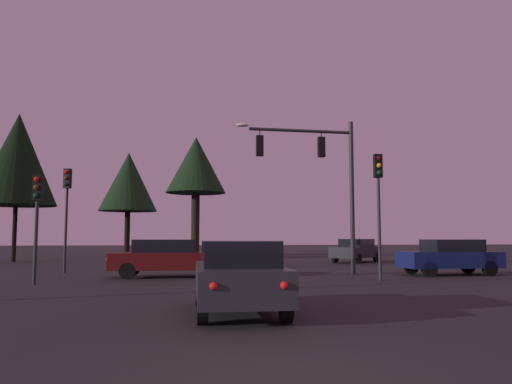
{
  "coord_description": "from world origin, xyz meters",
  "views": [
    {
      "loc": [
        -1.25,
        -5.44,
        1.58
      ],
      "look_at": [
        1.98,
        14.24,
        3.41
      ],
      "focal_mm": 35.27,
      "sensor_mm": 36.0,
      "label": 1
    }
  ],
  "objects_px": {
    "traffic_signal_mast_arm": "(321,168)",
    "tree_left_far": "(196,166)",
    "traffic_light_corner_right": "(37,206)",
    "car_crossing_right": "(167,257)",
    "car_nearside_lane": "(238,275)",
    "car_crossing_left": "(450,256)",
    "traffic_light_median": "(67,199)",
    "tree_behind_sign": "(18,159)",
    "tree_center_horizon": "(128,182)",
    "traffic_light_corner_left": "(379,191)",
    "car_far_lane": "(356,250)"
  },
  "relations": [
    {
      "from": "traffic_signal_mast_arm",
      "to": "tree_left_far",
      "type": "distance_m",
      "value": 7.37
    },
    {
      "from": "tree_left_far",
      "to": "traffic_light_corner_right",
      "type": "bearing_deg",
      "value": -125.06
    },
    {
      "from": "traffic_signal_mast_arm",
      "to": "traffic_light_corner_right",
      "type": "relative_size",
      "value": 1.82
    },
    {
      "from": "traffic_light_corner_right",
      "to": "car_crossing_right",
      "type": "bearing_deg",
      "value": 30.8
    },
    {
      "from": "car_nearside_lane",
      "to": "car_crossing_left",
      "type": "distance_m",
      "value": 14.01
    },
    {
      "from": "traffic_light_corner_right",
      "to": "car_crossing_left",
      "type": "relative_size",
      "value": 0.88
    },
    {
      "from": "car_nearside_lane",
      "to": "car_crossing_left",
      "type": "bearing_deg",
      "value": 42.2
    },
    {
      "from": "traffic_light_median",
      "to": "car_crossing_right",
      "type": "height_order",
      "value": "traffic_light_median"
    },
    {
      "from": "tree_behind_sign",
      "to": "tree_center_horizon",
      "type": "bearing_deg",
      "value": 49.49
    },
    {
      "from": "traffic_light_median",
      "to": "tree_behind_sign",
      "type": "distance_m",
      "value": 13.98
    },
    {
      "from": "traffic_signal_mast_arm",
      "to": "traffic_light_median",
      "type": "xyz_separation_m",
      "value": [
        -11.27,
        2.63,
        -1.34
      ]
    },
    {
      "from": "traffic_signal_mast_arm",
      "to": "tree_behind_sign",
      "type": "relative_size",
      "value": 0.67
    },
    {
      "from": "traffic_light_corner_left",
      "to": "tree_left_far",
      "type": "xyz_separation_m",
      "value": [
        -6.54,
        8.51,
        1.99
      ]
    },
    {
      "from": "car_nearside_lane",
      "to": "traffic_light_corner_right",
      "type": "bearing_deg",
      "value": 128.57
    },
    {
      "from": "traffic_signal_mast_arm",
      "to": "car_crossing_right",
      "type": "xyz_separation_m",
      "value": [
        -6.66,
        -0.52,
        -3.89
      ]
    },
    {
      "from": "car_crossing_right",
      "to": "tree_behind_sign",
      "type": "bearing_deg",
      "value": 124.03
    },
    {
      "from": "car_crossing_right",
      "to": "car_crossing_left",
      "type": "bearing_deg",
      "value": -3.68
    },
    {
      "from": "traffic_light_corner_left",
      "to": "car_nearside_lane",
      "type": "bearing_deg",
      "value": -130.87
    },
    {
      "from": "traffic_light_corner_right",
      "to": "tree_center_horizon",
      "type": "xyz_separation_m",
      "value": [
        0.76,
        25.86,
        3.69
      ]
    },
    {
      "from": "traffic_light_corner_right",
      "to": "car_nearside_lane",
      "type": "distance_m",
      "value": 9.84
    },
    {
      "from": "tree_left_far",
      "to": "car_crossing_right",
      "type": "bearing_deg",
      "value": -103.63
    },
    {
      "from": "car_crossing_left",
      "to": "car_crossing_right",
      "type": "bearing_deg",
      "value": 176.32
    },
    {
      "from": "traffic_light_corner_right",
      "to": "tree_behind_sign",
      "type": "height_order",
      "value": "tree_behind_sign"
    },
    {
      "from": "car_crossing_left",
      "to": "traffic_light_corner_left",
      "type": "bearing_deg",
      "value": -152.36
    },
    {
      "from": "car_far_lane",
      "to": "traffic_signal_mast_arm",
      "type": "bearing_deg",
      "value": -117.93
    },
    {
      "from": "car_crossing_right",
      "to": "car_far_lane",
      "type": "bearing_deg",
      "value": 41.61
    },
    {
      "from": "car_crossing_left",
      "to": "tree_left_far",
      "type": "xyz_separation_m",
      "value": [
        -10.63,
        6.36,
        4.56
      ]
    },
    {
      "from": "tree_left_far",
      "to": "tree_behind_sign",
      "type": "bearing_deg",
      "value": 140.22
    },
    {
      "from": "car_far_lane",
      "to": "tree_behind_sign",
      "type": "distance_m",
      "value": 23.72
    },
    {
      "from": "traffic_light_corner_left",
      "to": "car_crossing_right",
      "type": "xyz_separation_m",
      "value": [
        -7.89,
        2.91,
        -2.56
      ]
    },
    {
      "from": "car_nearside_lane",
      "to": "car_far_lane",
      "type": "height_order",
      "value": "same"
    },
    {
      "from": "car_nearside_lane",
      "to": "car_far_lane",
      "type": "distance_m",
      "value": 23.36
    },
    {
      "from": "car_crossing_left",
      "to": "car_crossing_right",
      "type": "relative_size",
      "value": 0.91
    },
    {
      "from": "tree_center_horizon",
      "to": "car_crossing_left",
      "type": "bearing_deg",
      "value": -56.9
    },
    {
      "from": "car_crossing_right",
      "to": "tree_left_far",
      "type": "height_order",
      "value": "tree_left_far"
    },
    {
      "from": "traffic_light_median",
      "to": "tree_behind_sign",
      "type": "relative_size",
      "value": 0.47
    },
    {
      "from": "traffic_light_corner_left",
      "to": "tree_left_far",
      "type": "bearing_deg",
      "value": 127.54
    },
    {
      "from": "traffic_light_median",
      "to": "car_nearside_lane",
      "type": "xyz_separation_m",
      "value": [
        6.22,
        -13.32,
        -2.56
      ]
    },
    {
      "from": "car_nearside_lane",
      "to": "tree_center_horizon",
      "type": "bearing_deg",
      "value": 98.95
    },
    {
      "from": "car_crossing_right",
      "to": "tree_center_horizon",
      "type": "height_order",
      "value": "tree_center_horizon"
    },
    {
      "from": "traffic_light_corner_right",
      "to": "car_far_lane",
      "type": "bearing_deg",
      "value": 39.0
    },
    {
      "from": "car_nearside_lane",
      "to": "tree_center_horizon",
      "type": "distance_m",
      "value": 34.27
    },
    {
      "from": "tree_center_horizon",
      "to": "traffic_light_corner_left",
      "type": "bearing_deg",
      "value": -66.16
    },
    {
      "from": "traffic_light_corner_left",
      "to": "tree_center_horizon",
      "type": "xyz_separation_m",
      "value": [
        -11.55,
        26.13,
        3.02
      ]
    },
    {
      "from": "traffic_light_corner_right",
      "to": "tree_behind_sign",
      "type": "distance_m",
      "value": 19.43
    },
    {
      "from": "traffic_light_median",
      "to": "car_far_lane",
      "type": "distance_m",
      "value": 18.48
    },
    {
      "from": "car_crossing_right",
      "to": "traffic_light_median",
      "type": "bearing_deg",
      "value": 145.74
    },
    {
      "from": "traffic_light_corner_left",
      "to": "traffic_light_corner_right",
      "type": "height_order",
      "value": "traffic_light_corner_left"
    },
    {
      "from": "traffic_light_median",
      "to": "car_crossing_right",
      "type": "distance_m",
      "value": 6.14
    },
    {
      "from": "car_nearside_lane",
      "to": "traffic_light_corner_left",
      "type": "bearing_deg",
      "value": 49.13
    }
  ]
}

